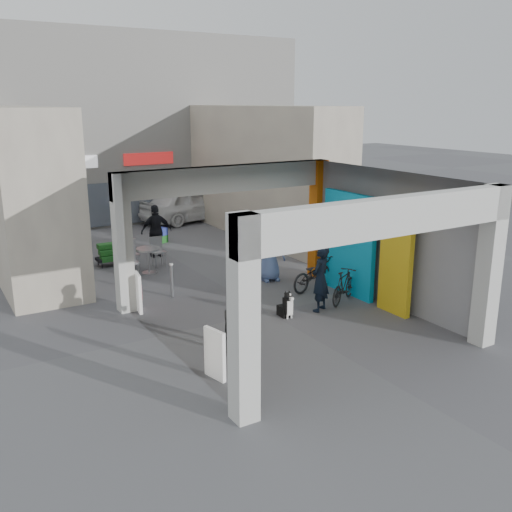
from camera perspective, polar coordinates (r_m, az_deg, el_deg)
ground at (r=14.42m, az=1.24°, el=-5.69°), size 90.00×90.00×0.00m
arcade_canopy at (r=13.40m, az=5.13°, el=2.91°), size 6.40×6.45×6.40m
far_building at (r=26.41m, az=-15.51°, el=12.14°), size 18.00×4.08×8.00m
plaza_bldg_left at (r=19.26m, az=-22.77°, el=6.13°), size 2.00×9.00×5.00m
plaza_bldg_right at (r=22.37m, az=0.78°, el=8.40°), size 2.00×9.00×5.00m
bollard_left at (r=15.57m, az=-8.42°, el=-2.46°), size 0.09×0.09×0.92m
bollard_center at (r=16.24m, az=-2.69°, el=-1.47°), size 0.09×0.09×0.98m
bollard_right at (r=17.10m, az=0.92°, el=-0.66°), size 0.09×0.09×0.94m
advert_board_near at (r=11.01m, az=-4.12°, el=-9.72°), size 0.20×0.55×1.00m
advert_board_far at (r=14.65m, az=-11.67°, el=-3.57°), size 0.17×0.56×1.00m
cafe_set at (r=18.15m, az=-11.36°, el=-0.46°), size 1.57×1.27×0.95m
produce_stand at (r=19.08m, az=-14.08°, el=-0.05°), size 1.06×0.58×0.70m
crate_stack at (r=21.75m, az=-9.53°, el=2.05°), size 0.55×0.50×0.56m
border_collie at (r=14.06m, az=3.07°, el=-5.05°), size 0.26×0.50×0.70m
man_with_dog at (r=14.38m, az=6.45°, el=-2.25°), size 0.74×0.65×1.70m
man_back_turned at (r=12.05m, az=-1.65°, el=-5.59°), size 0.96×0.81×1.72m
man_elderly at (r=16.74m, az=1.42°, el=0.58°), size 0.96×0.69×1.83m
man_crates at (r=19.63m, az=-9.94°, el=2.47°), size 1.09×0.55×1.79m
bicycle_front at (r=16.13m, az=5.92°, el=-1.75°), size 1.86×0.98×0.93m
bicycle_rear at (r=15.20m, az=8.77°, el=-2.99°), size 1.49×1.07×0.88m
white_van at (r=25.48m, az=-6.66°, el=5.18°), size 4.72×2.58×1.52m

